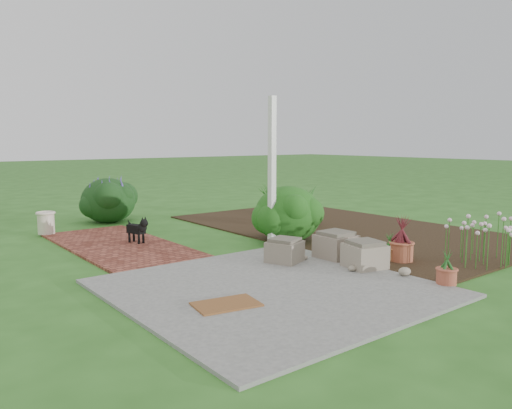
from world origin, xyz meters
TOP-DOWN VIEW (x-y plane):
  - ground at (0.00, 0.00)m, footprint 80.00×80.00m
  - concrete_patio at (-1.25, -1.75)m, footprint 3.50×3.50m
  - brick_path at (-1.70, 1.75)m, footprint 1.60×3.50m
  - garden_bed at (2.50, 0.50)m, footprint 4.00×7.00m
  - veranda_post at (0.30, 0.10)m, footprint 0.10×0.10m
  - stone_trough_near at (0.35, -1.84)m, footprint 0.58×0.58m
  - stone_trough_mid at (0.48, -1.19)m, footprint 0.52×0.52m
  - stone_trough_far at (-0.30, -0.92)m, footprint 0.57×0.57m
  - coir_doormat at (-2.06, -1.98)m, footprint 0.76×0.56m
  - black_dog at (-1.41, 1.62)m, footprint 0.25×0.48m
  - cream_ceramic_urn at (-2.40, 3.48)m, footprint 0.39×0.39m
  - evergreen_shrub at (0.79, 0.25)m, footprint 1.32×1.32m
  - agapanthus_clump_back at (2.09, 1.29)m, footprint 1.09×1.09m
  - agapanthus_clump_front at (2.69, 3.01)m, footprint 1.14×1.14m
  - pink_flower_patch at (1.90, -2.71)m, footprint 1.09×1.09m
  - terracotta_pot_bronze at (1.11, -1.89)m, footprint 0.37×0.37m
  - terracotta_pot_small_left at (1.01, -1.76)m, footprint 0.23×0.23m
  - terracotta_pot_small_right at (0.52, -2.98)m, footprint 0.29×0.29m
  - purple_flowering_bush at (-0.85, 4.32)m, footprint 1.40×1.40m

SIDE VIEW (x-z plane):
  - ground at x=0.00m, z-range 0.00..0.00m
  - garden_bed at x=2.50m, z-range 0.00..0.03m
  - concrete_patio at x=-1.25m, z-range 0.00..0.04m
  - brick_path at x=-1.70m, z-range 0.00..0.04m
  - coir_doormat at x=-2.06m, z-range 0.04..0.06m
  - terracotta_pot_small_left at x=1.01m, z-range 0.03..0.22m
  - terracotta_pot_small_right at x=0.52m, z-range 0.03..0.23m
  - terracotta_pot_bronze at x=1.11m, z-range 0.03..0.31m
  - stone_trough_far at x=-0.30m, z-range 0.04..0.34m
  - stone_trough_near at x=0.35m, z-range 0.04..0.36m
  - stone_trough_mid at x=0.48m, z-range 0.04..0.38m
  - cream_ceramic_urn at x=-2.40m, z-range 0.04..0.44m
  - black_dog at x=-1.41m, z-range 0.08..0.50m
  - pink_flower_patch at x=1.90m, z-range 0.03..0.73m
  - agapanthus_clump_front at x=2.69m, z-range 0.03..0.86m
  - purple_flowering_bush at x=-0.85m, z-range 0.00..0.99m
  - agapanthus_clump_back at x=2.09m, z-range 0.03..1.00m
  - evergreen_shrub at x=0.79m, z-range 0.03..1.02m
  - veranda_post at x=0.30m, z-range 0.00..2.50m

